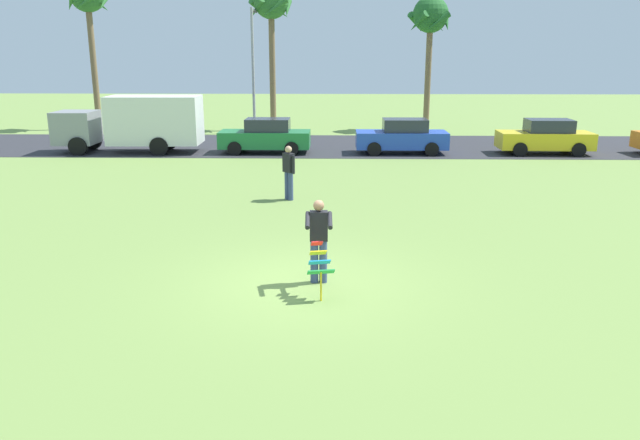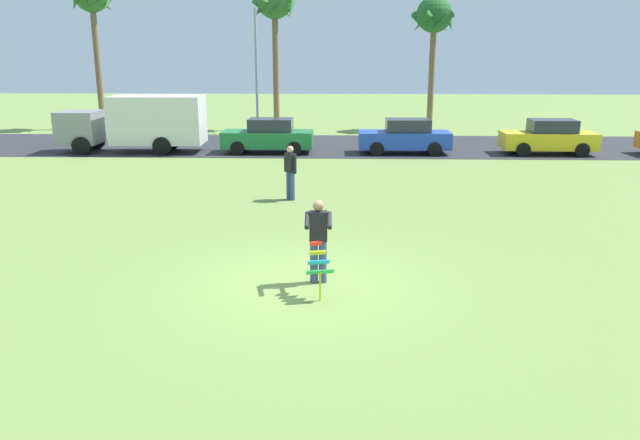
{
  "view_description": "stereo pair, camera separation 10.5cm",
  "coord_description": "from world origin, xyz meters",
  "px_view_note": "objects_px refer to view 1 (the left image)",
  "views": [
    {
      "loc": [
        0.58,
        -11.86,
        4.55
      ],
      "look_at": [
        0.25,
        1.08,
        1.05
      ],
      "focal_mm": 34.81,
      "sensor_mm": 36.0,
      "label": 1
    },
    {
      "loc": [
        0.69,
        -11.86,
        4.55
      ],
      "look_at": [
        0.25,
        1.08,
        1.05
      ],
      "focal_mm": 34.81,
      "sensor_mm": 36.0,
      "label": 2
    }
  ],
  "objects_px": {
    "parked_car_yellow": "(545,137)",
    "streetlight_pole": "(253,63)",
    "kite_held": "(320,263)",
    "palm_tree_right_near": "(271,7)",
    "palm_tree_left_near": "(88,1)",
    "person_walker_near": "(289,171)",
    "parked_car_blue": "(402,137)",
    "parked_car_green": "(266,136)",
    "parked_truck_grey_van": "(137,122)",
    "person_kite_flyer": "(319,238)",
    "palm_tree_centre_far": "(430,20)"
  },
  "relations": [
    {
      "from": "palm_tree_centre_far",
      "to": "parked_car_blue",
      "type": "bearing_deg",
      "value": -104.34
    },
    {
      "from": "parked_car_green",
      "to": "palm_tree_left_near",
      "type": "xyz_separation_m",
      "value": [
        -11.39,
        9.38,
        6.71
      ]
    },
    {
      "from": "parked_car_yellow",
      "to": "streetlight_pole",
      "type": "distance_m",
      "value": 16.67
    },
    {
      "from": "parked_truck_grey_van",
      "to": "person_walker_near",
      "type": "height_order",
      "value": "parked_truck_grey_van"
    },
    {
      "from": "palm_tree_left_near",
      "to": "parked_car_blue",
      "type": "bearing_deg",
      "value": -27.85
    },
    {
      "from": "parked_car_yellow",
      "to": "person_walker_near",
      "type": "relative_size",
      "value": 2.45
    },
    {
      "from": "parked_car_blue",
      "to": "palm_tree_centre_far",
      "type": "height_order",
      "value": "palm_tree_centre_far"
    },
    {
      "from": "parked_truck_grey_van",
      "to": "palm_tree_left_near",
      "type": "distance_m",
      "value": 12.41
    },
    {
      "from": "streetlight_pole",
      "to": "person_walker_near",
      "type": "height_order",
      "value": "streetlight_pole"
    },
    {
      "from": "palm_tree_right_near",
      "to": "palm_tree_centre_far",
      "type": "height_order",
      "value": "palm_tree_right_near"
    },
    {
      "from": "parked_car_yellow",
      "to": "palm_tree_left_near",
      "type": "height_order",
      "value": "palm_tree_left_near"
    },
    {
      "from": "person_kite_flyer",
      "to": "palm_tree_left_near",
      "type": "distance_m",
      "value": 30.67
    },
    {
      "from": "person_kite_flyer",
      "to": "parked_car_green",
      "type": "bearing_deg",
      "value": 99.88
    },
    {
      "from": "kite_held",
      "to": "palm_tree_right_near",
      "type": "bearing_deg",
      "value": 97.45
    },
    {
      "from": "parked_truck_grey_van",
      "to": "parked_car_blue",
      "type": "bearing_deg",
      "value": 0.0
    },
    {
      "from": "person_kite_flyer",
      "to": "palm_tree_centre_far",
      "type": "xyz_separation_m",
      "value": [
        5.85,
        26.49,
        5.45
      ]
    },
    {
      "from": "parked_car_green",
      "to": "parked_car_yellow",
      "type": "height_order",
      "value": "same"
    },
    {
      "from": "parked_car_green",
      "to": "parked_car_yellow",
      "type": "distance_m",
      "value": 12.96
    },
    {
      "from": "person_kite_flyer",
      "to": "parked_car_blue",
      "type": "xyz_separation_m",
      "value": [
        3.41,
        16.93,
        -0.18
      ]
    },
    {
      "from": "parked_car_green",
      "to": "palm_tree_centre_far",
      "type": "distance_m",
      "value": 14.16
    },
    {
      "from": "parked_car_yellow",
      "to": "person_walker_near",
      "type": "height_order",
      "value": "person_walker_near"
    },
    {
      "from": "parked_truck_grey_van",
      "to": "person_kite_flyer",
      "type": "bearing_deg",
      "value": -62.19
    },
    {
      "from": "parked_car_green",
      "to": "palm_tree_left_near",
      "type": "height_order",
      "value": "palm_tree_left_near"
    },
    {
      "from": "palm_tree_left_near",
      "to": "streetlight_pole",
      "type": "relative_size",
      "value": 1.28
    },
    {
      "from": "parked_truck_grey_van",
      "to": "palm_tree_centre_far",
      "type": "distance_m",
      "value": 18.3
    },
    {
      "from": "palm_tree_right_near",
      "to": "palm_tree_centre_far",
      "type": "relative_size",
      "value": 1.1
    },
    {
      "from": "parked_car_blue",
      "to": "parked_car_yellow",
      "type": "height_order",
      "value": "same"
    },
    {
      "from": "kite_held",
      "to": "person_walker_near",
      "type": "bearing_deg",
      "value": 98.28
    },
    {
      "from": "parked_truck_grey_van",
      "to": "person_walker_near",
      "type": "bearing_deg",
      "value": -50.86
    },
    {
      "from": "kite_held",
      "to": "parked_car_yellow",
      "type": "relative_size",
      "value": 0.25
    },
    {
      "from": "parked_car_green",
      "to": "parked_car_blue",
      "type": "bearing_deg",
      "value": 0.0
    },
    {
      "from": "parked_truck_grey_van",
      "to": "palm_tree_centre_far",
      "type": "relative_size",
      "value": 0.87
    },
    {
      "from": "kite_held",
      "to": "streetlight_pole",
      "type": "height_order",
      "value": "streetlight_pole"
    },
    {
      "from": "palm_tree_left_near",
      "to": "person_walker_near",
      "type": "distance_m",
      "value": 23.99
    },
    {
      "from": "parked_car_yellow",
      "to": "person_kite_flyer",
      "type": "bearing_deg",
      "value": -120.59
    },
    {
      "from": "parked_truck_grey_van",
      "to": "person_walker_near",
      "type": "xyz_separation_m",
      "value": [
        7.78,
        -9.56,
        -0.48
      ]
    },
    {
      "from": "palm_tree_centre_far",
      "to": "parked_car_green",
      "type": "bearing_deg",
      "value": -132.66
    },
    {
      "from": "kite_held",
      "to": "streetlight_pole",
      "type": "xyz_separation_m",
      "value": [
        -4.47,
        25.41,
        3.31
      ]
    },
    {
      "from": "parked_car_blue",
      "to": "palm_tree_left_near",
      "type": "relative_size",
      "value": 0.47
    },
    {
      "from": "parked_car_blue",
      "to": "person_walker_near",
      "type": "xyz_separation_m",
      "value": [
        -4.56,
        -9.56,
        0.16
      ]
    },
    {
      "from": "parked_car_green",
      "to": "palm_tree_right_near",
      "type": "relative_size",
      "value": 0.49
    },
    {
      "from": "person_walker_near",
      "to": "palm_tree_centre_far",
      "type": "bearing_deg",
      "value": 69.86
    },
    {
      "from": "person_kite_flyer",
      "to": "parked_car_yellow",
      "type": "height_order",
      "value": "person_kite_flyer"
    },
    {
      "from": "person_kite_flyer",
      "to": "person_walker_near",
      "type": "relative_size",
      "value": 1.0
    },
    {
      "from": "person_kite_flyer",
      "to": "streetlight_pole",
      "type": "xyz_separation_m",
      "value": [
        -4.43,
        24.61,
        3.05
      ]
    },
    {
      "from": "parked_truck_grey_van",
      "to": "person_walker_near",
      "type": "distance_m",
      "value": 12.33
    },
    {
      "from": "parked_car_blue",
      "to": "palm_tree_right_near",
      "type": "xyz_separation_m",
      "value": [
        -6.91,
        9.32,
        6.35
      ]
    },
    {
      "from": "parked_car_green",
      "to": "parked_car_yellow",
      "type": "relative_size",
      "value": 0.99
    },
    {
      "from": "parked_car_yellow",
      "to": "streetlight_pole",
      "type": "bearing_deg",
      "value": 152.01
    },
    {
      "from": "parked_car_yellow",
      "to": "person_walker_near",
      "type": "xyz_separation_m",
      "value": [
        -11.17,
        -9.56,
        0.16
      ]
    }
  ]
}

